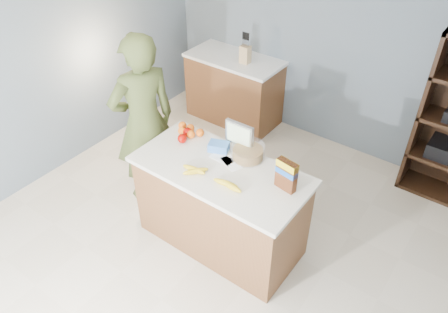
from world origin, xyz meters
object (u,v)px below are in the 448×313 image
Objects in this scene: tv at (239,135)px; person at (144,122)px; cereal_box at (287,173)px; counter_peninsula at (221,209)px.

person is at bearing -168.26° from tv.
tv is at bearing 122.97° from person.
person is 6.76× the size of cereal_box.
counter_peninsula is 0.87m from cereal_box.
person is at bearing 179.90° from cereal_box.
cereal_box is at bearing -19.18° from tv.
counter_peninsula is 1.15m from person.
cereal_box is (1.60, -0.00, 0.14)m from person.
cereal_box is (0.57, 0.11, 0.64)m from counter_peninsula.
counter_peninsula is 0.85× the size of person.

